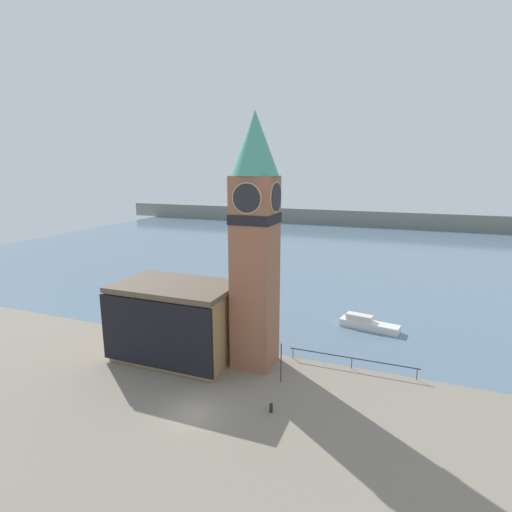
# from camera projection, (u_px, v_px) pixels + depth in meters

# --- Properties ---
(ground_plane) EXTENTS (160.00, 160.00, 0.00)m
(ground_plane) POSITION_uv_depth(u_px,v_px,m) (193.00, 414.00, 30.87)
(ground_plane) COLOR gray
(water) EXTENTS (160.00, 120.00, 0.00)m
(water) POSITION_uv_depth(u_px,v_px,m) (343.00, 247.00, 96.51)
(water) COLOR slate
(water) RESTS_ON ground_plane
(far_shoreline) EXTENTS (180.00, 3.00, 5.00)m
(far_shoreline) POSITION_uv_depth(u_px,v_px,m) (363.00, 218.00, 132.43)
(far_shoreline) COLOR gray
(far_shoreline) RESTS_ON water
(pier_railing) EXTENTS (12.13, 0.08, 1.09)m
(pier_railing) POSITION_uv_depth(u_px,v_px,m) (352.00, 359.00, 37.73)
(pier_railing) COLOR #232328
(pier_railing) RESTS_ON ground_plane
(clock_tower) EXTENTS (4.26, 4.26, 23.50)m
(clock_tower) POSITION_uv_depth(u_px,v_px,m) (255.00, 237.00, 36.24)
(clock_tower) COLOR #935B42
(clock_tower) RESTS_ON ground_plane
(pier_building) EXTENTS (11.83, 7.52, 7.56)m
(pier_building) POSITION_uv_depth(u_px,v_px,m) (176.00, 320.00, 39.71)
(pier_building) COLOR #A88451
(pier_building) RESTS_ON ground_plane
(boat_near) EXTENTS (7.05, 2.80, 1.57)m
(boat_near) POSITION_uv_depth(u_px,v_px,m) (367.00, 324.00, 47.26)
(boat_near) COLOR silver
(boat_near) RESTS_ON water
(mooring_bollard_near) EXTENTS (0.28, 0.28, 0.80)m
(mooring_bollard_near) POSITION_uv_depth(u_px,v_px,m) (271.00, 407.00, 31.01)
(mooring_bollard_near) COLOR black
(mooring_bollard_near) RESTS_ON ground_plane
(lamp_post) EXTENTS (0.32, 0.32, 3.97)m
(lamp_post) POSITION_uv_depth(u_px,v_px,m) (281.00, 353.00, 34.90)
(lamp_post) COLOR #2D2D33
(lamp_post) RESTS_ON ground_plane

